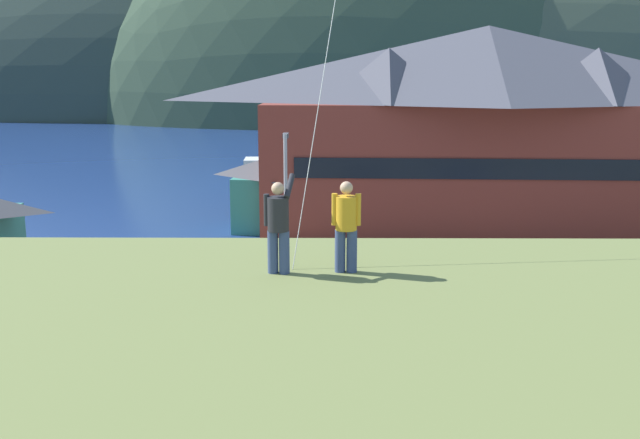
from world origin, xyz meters
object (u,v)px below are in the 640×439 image
moored_boat_wharfside (257,176)px  parked_car_front_row_red (605,340)px  person_kite_flyer (278,224)px  person_companion (346,224)px  storage_shed_waterside (282,190)px  parked_car_back_row_left (376,340)px  harbor_lodge (485,122)px  moored_boat_outer_mooring (345,181)px  wharf_dock (303,185)px  parked_car_corner_spot (152,277)px  parked_car_mid_row_near (474,290)px  parking_light_pole (286,195)px  parked_car_back_row_right (341,279)px

moored_boat_wharfside → parked_car_front_row_red: 39.46m
person_kite_flyer → person_companion: person_kite_flyer is taller
storage_shed_waterside → parked_car_back_row_left: storage_shed_waterside is taller
person_kite_flyer → harbor_lodge: bearing=71.2°
moored_boat_outer_mooring → parked_car_back_row_left: 34.16m
wharf_dock → person_companion: 42.95m
parked_car_corner_spot → parked_car_mid_row_near: (12.63, -1.68, 0.00)m
parked_car_front_row_red → parking_light_pole: (-10.45, 10.12, 2.77)m
moored_boat_outer_mooring → parked_car_front_row_red: bearing=-78.0°
harbor_lodge → storage_shed_waterside: 12.51m
parked_car_corner_spot → parked_car_back_row_right: same height
moored_boat_outer_mooring → parked_car_front_row_red: moored_boat_outer_mooring is taller
wharf_dock → parking_light_pole: 24.42m
harbor_lodge → person_companion: harbor_lodge is taller
storage_shed_waterside → moored_boat_wharfside: size_ratio=0.72×
harbor_lodge → parked_car_front_row_red: 22.20m
storage_shed_waterside → person_companion: size_ratio=3.52×
parked_car_corner_spot → parked_car_front_row_red: bearing=-23.3°
harbor_lodge → moored_boat_outer_mooring: (-7.82, 12.42, -5.46)m
parked_car_back_row_right → parked_car_mid_row_near: bearing=-16.2°
wharf_dock → parked_car_front_row_red: (10.51, -34.28, 0.71)m
moored_boat_outer_mooring → parked_car_corner_spot: bearing=-107.3°
wharf_dock → parked_car_back_row_right: bearing=-85.0°
parked_car_back_row_left → parking_light_pole: parking_light_pole is taller
storage_shed_waterside → moored_boat_outer_mooring: bearing=73.8°
parked_car_corner_spot → parked_car_front_row_red: size_ratio=1.02×
parking_light_pole → parked_car_back_row_left: bearing=-72.1°
parked_car_front_row_red → person_companion: bearing=-135.5°
parked_car_front_row_red → parked_car_back_row_right: 10.41m
harbor_lodge → moored_boat_wharfside: size_ratio=3.21×
moored_boat_wharfside → parked_car_back_row_left: bearing=-79.1°
moored_boat_wharfside → parked_car_back_row_right: bearing=-78.5°
parked_car_corner_spot → parking_light_pole: size_ratio=0.68×
parked_car_mid_row_near → person_kite_flyer: (-6.50, -13.35, 5.45)m
harbor_lodge → parking_light_pole: harbor_lodge is taller
parked_car_back_row_right → person_kite_flyer: (-1.48, -14.81, 5.45)m
moored_boat_wharfside → parked_car_back_row_right: 30.87m
storage_shed_waterside → person_kite_flyer: person_kite_flyer is taller
parked_car_back_row_right → parking_light_pole: parking_light_pole is taller
storage_shed_waterside → parked_car_mid_row_near: 17.22m
parking_light_pole → harbor_lodge: bearing=46.1°
moored_boat_wharfside → parking_light_pole: size_ratio=1.33×
wharf_dock → moored_boat_outer_mooring: 3.33m
harbor_lodge → parked_car_back_row_right: 18.12m
moored_boat_wharfside → parked_car_mid_row_near: size_ratio=1.98×
parked_car_corner_spot → person_companion: bearing=-63.6°
storage_shed_waterside → moored_boat_wharfside: storage_shed_waterside is taller
wharf_dock → parking_light_pole: (0.06, -24.17, 3.49)m
parked_car_back_row_left → person_kite_flyer: person_kite_flyer is taller
moored_boat_outer_mooring → parked_car_corner_spot: size_ratio=1.46×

